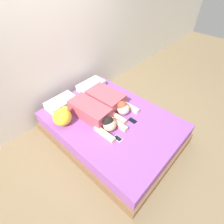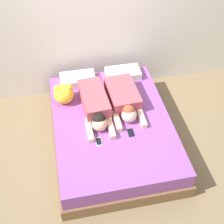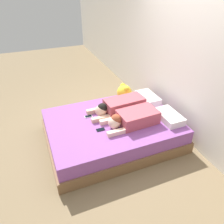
% 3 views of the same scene
% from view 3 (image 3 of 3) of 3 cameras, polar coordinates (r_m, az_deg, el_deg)
% --- Properties ---
extents(ground_plane, '(12.00, 12.00, 0.00)m').
position_cam_3_polar(ground_plane, '(3.81, -0.00, -7.20)').
color(ground_plane, '#7F6B4C').
extents(wall_back, '(12.00, 0.06, 2.60)m').
position_cam_3_polar(wall_back, '(3.75, 17.94, 13.37)').
color(wall_back, white).
rests_on(wall_back, ground_plane).
extents(bed, '(1.58, 2.12, 0.41)m').
position_cam_3_polar(bed, '(3.68, -0.00, -4.75)').
color(bed, brown).
rests_on(bed, ground_plane).
extents(pillow_head_left, '(0.51, 0.29, 0.12)m').
position_cam_3_polar(pillow_head_left, '(4.13, 9.29, 3.67)').
color(pillow_head_left, white).
rests_on(pillow_head_left, bed).
extents(pillow_head_right, '(0.51, 0.29, 0.12)m').
position_cam_3_polar(pillow_head_right, '(3.65, 14.66, -1.17)').
color(pillow_head_right, white).
rests_on(pillow_head_right, bed).
extents(person_left, '(0.36, 0.99, 0.23)m').
position_cam_3_polar(person_left, '(3.71, 1.83, 1.54)').
color(person_left, '#B24C59').
rests_on(person_left, bed).
extents(person_right, '(0.41, 0.90, 0.23)m').
position_cam_3_polar(person_right, '(3.43, 5.28, -1.60)').
color(person_right, '#B24C59').
rests_on(person_right, bed).
extents(cell_phone_left, '(0.07, 0.13, 0.01)m').
position_cam_3_polar(cell_phone_left, '(3.65, -6.18, -1.14)').
color(cell_phone_left, silver).
rests_on(cell_phone_left, bed).
extents(cell_phone_right, '(0.07, 0.13, 0.01)m').
position_cam_3_polar(cell_phone_right, '(3.34, -3.03, -4.61)').
color(cell_phone_right, black).
rests_on(cell_phone_right, bed).
extents(plush_toy, '(0.28, 0.28, 0.29)m').
position_cam_3_polar(plush_toy, '(4.10, 3.24, 5.28)').
color(plush_toy, yellow).
rests_on(plush_toy, bed).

